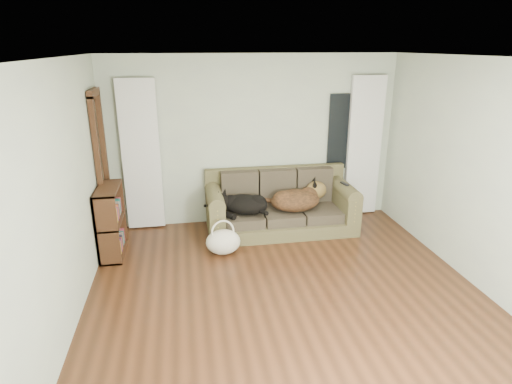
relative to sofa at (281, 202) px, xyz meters
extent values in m
plane|color=#381F10|center=(-0.33, -1.97, -0.45)|extent=(5.00, 5.00, 0.00)
plane|color=white|center=(-0.33, -1.97, 2.15)|extent=(5.00, 5.00, 0.00)
cube|color=beige|center=(-0.33, 0.53, 0.85)|extent=(4.50, 0.04, 2.60)
cube|color=beige|center=(-2.58, -1.97, 0.85)|extent=(0.04, 5.00, 2.60)
cube|color=beige|center=(1.92, -1.97, 0.85)|extent=(0.04, 5.00, 2.60)
cube|color=silver|center=(-2.03, 0.45, 0.70)|extent=(0.55, 0.08, 2.25)
cube|color=silver|center=(1.47, 0.45, 0.70)|extent=(0.55, 0.08, 2.25)
cube|color=black|center=(1.12, 0.50, 0.95)|extent=(0.50, 0.03, 1.20)
cube|color=black|center=(-2.53, 0.07, 0.60)|extent=(0.07, 0.60, 2.10)
cube|color=#3F3A28|center=(0.00, 0.00, 0.00)|extent=(2.22, 0.96, 0.91)
ellipsoid|color=black|center=(-0.60, -0.08, 0.03)|extent=(0.81, 0.70, 0.29)
ellipsoid|color=black|center=(0.25, -0.06, 0.04)|extent=(0.82, 0.61, 0.35)
cube|color=black|center=(0.96, -0.10, 0.28)|extent=(0.08, 0.17, 0.02)
ellipsoid|color=beige|center=(-0.95, -0.64, -0.29)|extent=(0.52, 0.43, 0.34)
cube|color=black|center=(-2.42, -0.36, 0.05)|extent=(0.31, 0.77, 0.95)
camera|label=1|loc=(-1.41, -5.91, 2.27)|focal=30.00mm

